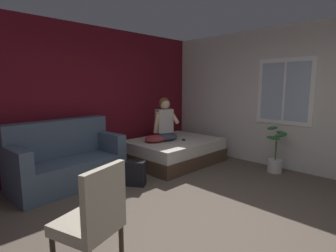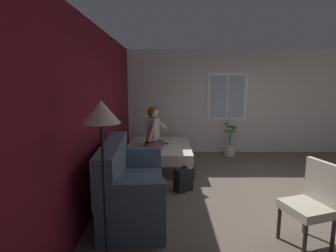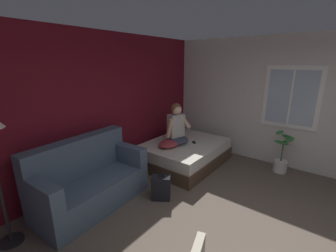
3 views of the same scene
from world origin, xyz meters
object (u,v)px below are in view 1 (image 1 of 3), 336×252
(cell_phone, at_px, (184,140))
(potted_plant, at_px, (275,156))
(couch, at_px, (66,161))
(throw_pillow, at_px, (156,138))
(person_seated, at_px, (165,123))
(bed, at_px, (174,151))
(side_chair, at_px, (93,218))
(backpack, at_px, (136,174))

(cell_phone, height_order, potted_plant, potted_plant)
(couch, relative_size, potted_plant, 2.06)
(cell_phone, bearing_deg, throw_pillow, -158.25)
(person_seated, bearing_deg, potted_plant, -61.66)
(bed, xyz_separation_m, couch, (-2.15, 0.34, 0.16))
(bed, height_order, person_seated, person_seated)
(side_chair, relative_size, cell_phone, 6.81)
(backpack, height_order, throw_pillow, throw_pillow)
(couch, distance_m, throw_pillow, 1.75)
(bed, relative_size, throw_pillow, 3.81)
(couch, relative_size, person_seated, 2.00)
(side_chair, distance_m, potted_plant, 3.75)
(bed, bearing_deg, backpack, -161.26)
(person_seated, xyz_separation_m, cell_phone, (0.29, -0.27, -0.35))
(bed, xyz_separation_m, throw_pillow, (-0.42, 0.11, 0.31))
(throw_pillow, relative_size, cell_phone, 3.33)
(person_seated, height_order, backpack, person_seated)
(backpack, bearing_deg, person_seated, 25.35)
(side_chair, distance_m, backpack, 2.09)
(side_chair, height_order, person_seated, person_seated)
(throw_pillow, bearing_deg, side_chair, -141.56)
(bed, distance_m, couch, 2.18)
(backpack, bearing_deg, bed, 18.74)
(cell_phone, bearing_deg, backpack, -119.96)
(backpack, relative_size, potted_plant, 0.54)
(cell_phone, bearing_deg, couch, -144.02)
(couch, height_order, cell_phone, couch)
(side_chair, xyz_separation_m, throw_pillow, (2.47, 1.96, 0.02))
(backpack, bearing_deg, throw_pillow, 31.10)
(person_seated, relative_size, backpack, 1.91)
(side_chair, relative_size, throw_pillow, 2.04)
(bed, relative_size, person_seated, 2.09)
(bed, bearing_deg, cell_phone, -54.84)
(person_seated, distance_m, throw_pillow, 0.38)
(bed, relative_size, backpack, 3.99)
(couch, bearing_deg, bed, -9.08)
(potted_plant, bearing_deg, backpack, 149.26)
(throw_pillow, xyz_separation_m, potted_plant, (1.27, -1.89, -0.25))
(person_seated, height_order, cell_phone, person_seated)
(side_chair, xyz_separation_m, backpack, (1.52, 1.39, -0.34))
(bed, xyz_separation_m, side_chair, (-2.89, -1.85, 0.30))
(person_seated, relative_size, cell_phone, 6.08)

